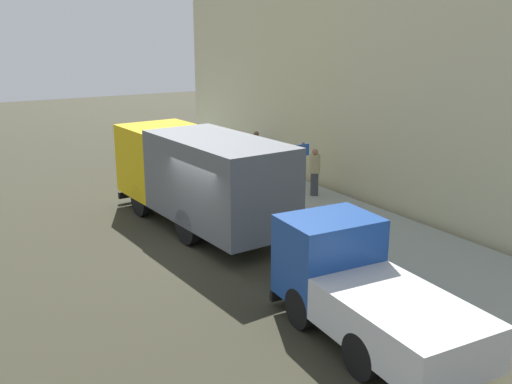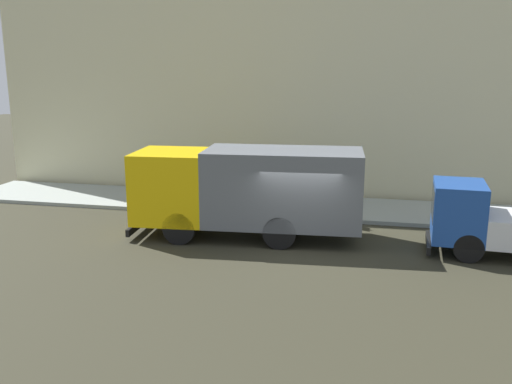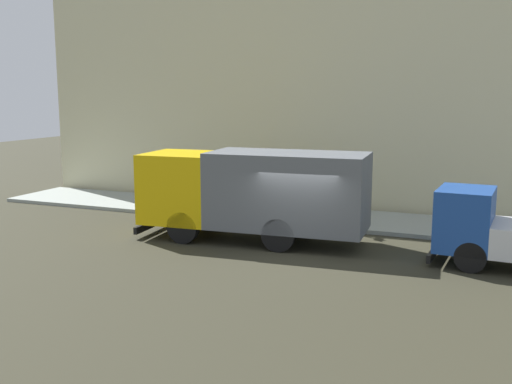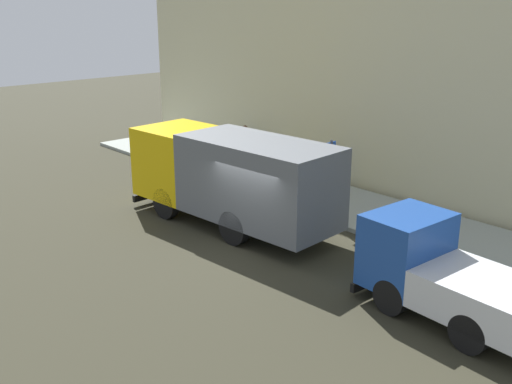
% 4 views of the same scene
% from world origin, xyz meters
% --- Properties ---
extents(ground, '(80.00, 80.00, 0.00)m').
position_xyz_m(ground, '(0.00, 0.00, 0.00)').
color(ground, '#302E21').
extents(sidewalk, '(3.55, 30.00, 0.15)m').
position_xyz_m(sidewalk, '(4.77, 0.00, 0.07)').
color(sidewalk, '#949B94').
rests_on(sidewalk, ground).
extents(building_facade, '(0.50, 30.00, 11.99)m').
position_xyz_m(building_facade, '(7.05, 0.00, 5.99)').
color(building_facade, beige).
rests_on(building_facade, ground).
extents(large_utility_truck, '(2.88, 7.76, 3.00)m').
position_xyz_m(large_utility_truck, '(0.64, 1.90, 1.71)').
color(large_utility_truck, '#E4B60A').
rests_on(large_utility_truck, ground).
extents(small_flatbed_truck, '(2.28, 4.93, 2.20)m').
position_xyz_m(small_flatbed_truck, '(0.45, -5.94, 1.04)').
color(small_flatbed_truck, '#1B4394').
rests_on(small_flatbed_truck, ground).
extents(pedestrian_walking, '(0.47, 0.47, 1.74)m').
position_xyz_m(pedestrian_walking, '(5.58, 2.48, 1.06)').
color(pedestrian_walking, '#3E3F48').
rests_on(pedestrian_walking, sidewalk).
extents(pedestrian_standing, '(0.46, 0.46, 1.73)m').
position_xyz_m(pedestrian_standing, '(3.68, 5.47, 1.06)').
color(pedestrian_standing, '#443153').
rests_on(pedestrian_standing, sidewalk).
extents(pedestrian_third, '(0.43, 0.43, 1.61)m').
position_xyz_m(pedestrian_third, '(6.06, 7.37, 0.99)').
color(pedestrian_third, '#514943').
rests_on(pedestrian_third, sidewalk).
extents(street_sign_post, '(0.44, 0.08, 2.61)m').
position_xyz_m(street_sign_post, '(3.27, 0.03, 1.69)').
color(street_sign_post, '#4C5156').
rests_on(street_sign_post, sidewalk).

